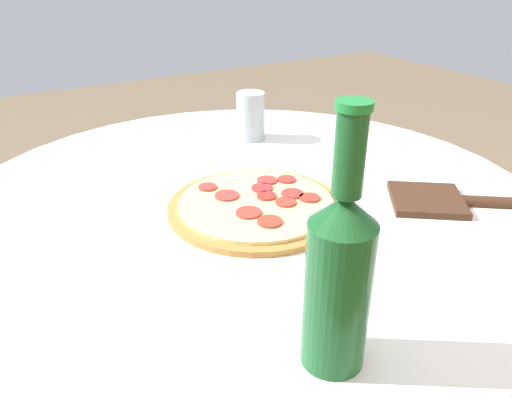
{
  "coord_description": "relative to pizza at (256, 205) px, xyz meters",
  "views": [
    {
      "loc": [
        0.39,
        0.69,
        1.14
      ],
      "look_at": [
        0.02,
        0.06,
        0.77
      ],
      "focal_mm": 35.0,
      "sensor_mm": 36.0,
      "label": 1
    }
  ],
  "objects": [
    {
      "name": "pizza_paddle",
      "position": [
        -0.29,
        0.15,
        -0.0
      ],
      "size": [
        0.24,
        0.2,
        0.02
      ],
      "rotation": [
        0.0,
        0.0,
        2.5
      ],
      "color": "#422819",
      "rests_on": "table"
    },
    {
      "name": "pizza",
      "position": [
        0.0,
        0.0,
        0.0
      ],
      "size": [
        0.29,
        0.29,
        0.02
      ],
      "color": "#B77F3D",
      "rests_on": "table"
    },
    {
      "name": "beer_bottle",
      "position": [
        0.1,
        0.33,
        0.1
      ],
      "size": [
        0.07,
        0.07,
        0.28
      ],
      "color": "#195628",
      "rests_on": "table"
    },
    {
      "name": "table",
      "position": [
        -0.02,
        -0.06,
        -0.18
      ],
      "size": [
        1.04,
        1.04,
        0.75
      ],
      "color": "white",
      "rests_on": "ground_plane"
    },
    {
      "name": "drinking_glass",
      "position": [
        -0.17,
        -0.31,
        0.05
      ],
      "size": [
        0.06,
        0.06,
        0.11
      ],
      "color": "#ADBCC6",
      "rests_on": "table"
    }
  ]
}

